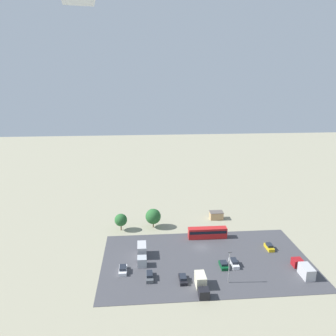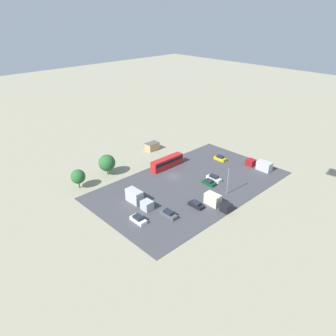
{
  "view_description": "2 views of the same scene",
  "coord_description": "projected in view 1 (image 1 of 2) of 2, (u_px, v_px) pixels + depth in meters",
  "views": [
    {
      "loc": [
        16.95,
        85.33,
        47.83
      ],
      "look_at": [
        11.9,
        25.16,
        31.3
      ],
      "focal_mm": 35.0,
      "sensor_mm": 36.0,
      "label": 1
    },
    {
      "loc": [
        61.62,
        62.25,
        46.32
      ],
      "look_at": [
        5.96,
        4.12,
        6.33
      ],
      "focal_mm": 35.0,
      "sensor_mm": 36.0,
      "label": 2
    }
  ],
  "objects": [
    {
      "name": "parked_car_5",
      "position": [
        234.0,
        263.0,
        86.53
      ],
      "size": [
        1.72,
        4.69,
        1.61
      ],
      "color": "silver",
      "rests_on": "ground"
    },
    {
      "name": "shed_building",
      "position": [
        216.0,
        215.0,
        115.19
      ],
      "size": [
        4.74,
        3.22,
        2.67
      ],
      "color": "tan",
      "rests_on": "ground"
    },
    {
      "name": "bus",
      "position": [
        207.0,
        232.0,
        101.16
      ],
      "size": [
        11.94,
        2.45,
        3.33
      ],
      "rotation": [
        0.0,
        0.0,
        1.57
      ],
      "color": "red",
      "rests_on": "ground"
    },
    {
      "name": "parked_car_1",
      "position": [
        150.0,
        276.0,
        80.77
      ],
      "size": [
        1.74,
        4.69,
        1.59
      ],
      "rotation": [
        0.0,
        0.0,
        3.14
      ],
      "color": "#4C5156",
      "rests_on": "ground"
    },
    {
      "name": "parked_car_0",
      "position": [
        183.0,
        279.0,
        79.74
      ],
      "size": [
        1.82,
        4.29,
        1.43
      ],
      "color": "black",
      "rests_on": "ground"
    },
    {
      "name": "parked_truck_0",
      "position": [
        142.0,
        253.0,
        89.59
      ],
      "size": [
        2.44,
        8.74,
        3.45
      ],
      "color": "#ADB2B7",
      "rests_on": "ground"
    },
    {
      "name": "parked_car_2",
      "position": [
        269.0,
        247.0,
        94.75
      ],
      "size": [
        1.75,
        4.14,
        1.59
      ],
      "rotation": [
        0.0,
        0.0,
        3.14
      ],
      "color": "gold",
      "rests_on": "ground"
    },
    {
      "name": "parked_truck_1",
      "position": [
        304.0,
        269.0,
        82.59
      ],
      "size": [
        2.5,
        8.38,
        2.91
      ],
      "rotation": [
        0.0,
        0.0,
        3.14
      ],
      "color": "maroon",
      "rests_on": "ground"
    },
    {
      "name": "light_pole_lot_centre",
      "position": [
        229.0,
        266.0,
        78.1
      ],
      "size": [
        0.9,
        0.28,
        8.35
      ],
      "color": "gray",
      "rests_on": "ground"
    },
    {
      "name": "parking_lot_surface",
      "position": [
        206.0,
        261.0,
        88.93
      ],
      "size": [
        56.19,
        33.04,
        0.08
      ],
      "color": "#424247",
      "rests_on": "ground"
    },
    {
      "name": "parked_car_4",
      "position": [
        224.0,
        265.0,
        85.73
      ],
      "size": [
        1.96,
        4.03,
        1.41
      ],
      "rotation": [
        0.0,
        0.0,
        3.14
      ],
      "color": "#0C4723",
      "rests_on": "ground"
    },
    {
      "name": "parked_car_3",
      "position": [
        123.0,
        270.0,
        83.5
      ],
      "size": [
        1.99,
        4.36,
        1.56
      ],
      "rotation": [
        0.0,
        0.0,
        3.14
      ],
      "color": "silver",
      "rests_on": "ground"
    },
    {
      "name": "tree_near_shed",
      "position": [
        121.0,
        220.0,
        105.92
      ],
      "size": [
        4.07,
        4.07,
        5.65
      ],
      "color": "brown",
      "rests_on": "ground"
    },
    {
      "name": "tree_apron_mid",
      "position": [
        153.0,
        216.0,
        107.97
      ],
      "size": [
        5.08,
        5.08,
        6.44
      ],
      "color": "brown",
      "rests_on": "ground"
    },
    {
      "name": "ground_plane",
      "position": [
        201.0,
        247.0,
        96.01
      ],
      "size": [
        400.0,
        400.0,
        0.0
      ],
      "primitive_type": "plane",
      "color": "gray"
    },
    {
      "name": "parked_truck_2",
      "position": [
        201.0,
        284.0,
        76.57
      ],
      "size": [
        2.36,
        7.58,
        3.01
      ],
      "color": "black",
      "rests_on": "ground"
    }
  ]
}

